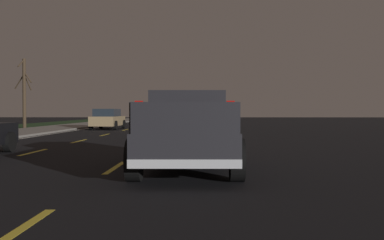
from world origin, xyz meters
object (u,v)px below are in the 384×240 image
sedan_tan (108,119)px  pickup_truck (187,130)px  sedan_green (199,119)px  bare_tree_far (24,92)px

sedan_tan → pickup_truck: bearing=-163.4°
pickup_truck → sedan_green: (20.74, -0.17, -0.13)m
pickup_truck → bare_tree_far: bare_tree_far is taller
sedan_green → bare_tree_far: bearing=72.1°
sedan_green → bare_tree_far: bare_tree_far is taller
bare_tree_far → sedan_green: bearing=-107.9°
pickup_truck → sedan_green: size_ratio=1.23×
sedan_tan → sedan_green: bearing=-106.4°
pickup_truck → bare_tree_far: bearing=29.2°
sedan_green → sedan_tan: bearing=73.6°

